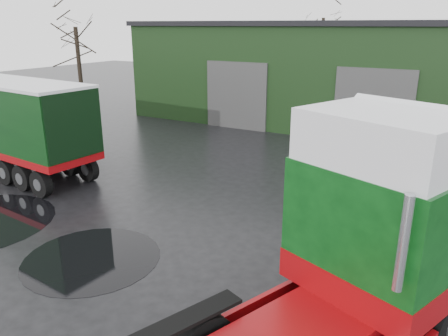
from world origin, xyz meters
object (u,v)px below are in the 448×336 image
(tree_left, at_px, (78,53))
(tree_back_a, at_px, (322,40))
(hero_tractor, at_px, (311,261))
(warehouse, at_px, (395,74))

(tree_left, bearing_deg, tree_back_a, 58.57)
(hero_tractor, bearing_deg, tree_back_a, 129.02)
(warehouse, height_order, hero_tractor, warehouse)
(warehouse, height_order, tree_left, tree_left)
(hero_tractor, relative_size, tree_left, 0.89)
(tree_left, bearing_deg, warehouse, 22.83)
(warehouse, bearing_deg, tree_back_a, 128.66)
(hero_tractor, height_order, tree_back_a, tree_back_a)
(tree_back_a, bearing_deg, warehouse, -51.34)
(warehouse, distance_m, tree_back_a, 12.90)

